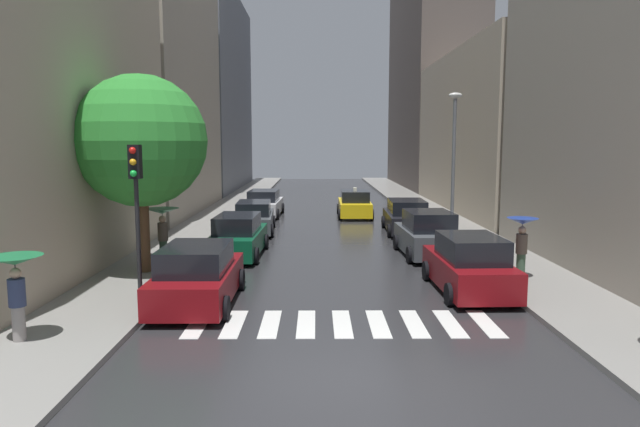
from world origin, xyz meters
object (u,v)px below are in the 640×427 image
object	(u,v)px
traffic_light_left_corner	(136,189)
parked_car_left_nearest	(198,277)
parked_car_left_third	(254,218)
parked_car_left_fourth	(264,204)
pedestrian_by_kerb	(16,276)
parked_car_right_third	(406,217)
lamp_post_right	(454,155)
parked_car_right_nearest	(469,266)
parked_car_left_second	(238,237)
taxi_midroad	(355,204)
pedestrian_foreground	(522,235)
pedestrian_near_tree	(162,221)
street_tree_left	(141,141)
parked_car_right_second	(428,235)

from	to	relation	value
traffic_light_left_corner	parked_car_left_nearest	bearing A→B (deg)	14.55
parked_car_left_nearest	parked_car_left_third	distance (m)	12.77
parked_car_left_fourth	pedestrian_by_kerb	distance (m)	22.67
parked_car_right_third	pedestrian_by_kerb	distance (m)	19.45
pedestrian_by_kerb	traffic_light_left_corner	xyz separation A→B (m)	(1.77, 2.93, 1.67)
lamp_post_right	parked_car_right_third	bearing A→B (deg)	123.90
parked_car_right_nearest	parked_car_right_third	bearing A→B (deg)	-0.99
parked_car_left_second	traffic_light_left_corner	world-z (taller)	traffic_light_left_corner
parked_car_left_fourth	pedestrian_by_kerb	bearing A→B (deg)	173.49
taxi_midroad	pedestrian_foreground	distance (m)	16.88
pedestrian_near_tree	taxi_midroad	bearing A→B (deg)	9.77
parked_car_left_nearest	taxi_midroad	xyz separation A→B (m)	(5.64, 18.73, -0.03)
pedestrian_foreground	street_tree_left	xyz separation A→B (m)	(-12.40, 1.03, 2.98)
pedestrian_near_tree	lamp_post_right	bearing A→B (deg)	-26.25
parked_car_right_second	taxi_midroad	xyz separation A→B (m)	(-2.09, 12.01, -0.08)
street_tree_left	pedestrian_foreground	bearing A→B (deg)	-4.73
parked_car_left_third	pedestrian_near_tree	bearing A→B (deg)	160.52
street_tree_left	parked_car_left_second	bearing A→B (deg)	50.52
pedestrian_foreground	parked_car_right_third	bearing A→B (deg)	-73.58
traffic_light_left_corner	parked_car_left_fourth	bearing A→B (deg)	85.28
parked_car_left_nearest	parked_car_left_second	xyz separation A→B (m)	(0.21, 6.73, -0.01)
parked_car_left_third	street_tree_left	xyz separation A→B (m)	(-2.68, -9.32, 3.80)
parked_car_left_fourth	pedestrian_foreground	xyz separation A→B (m)	(9.80, -16.66, 0.81)
parked_car_left_third	parked_car_left_fourth	xyz separation A→B (m)	(-0.07, 6.31, 0.01)
parked_car_right_second	pedestrian_near_tree	xyz separation A→B (m)	(-9.97, -1.94, 0.84)
parked_car_left_second	parked_car_left_third	bearing A→B (deg)	2.06
pedestrian_by_kerb	traffic_light_left_corner	distance (m)	3.81
taxi_midroad	pedestrian_near_tree	world-z (taller)	pedestrian_near_tree
parked_car_left_nearest	lamp_post_right	size ratio (longest dim) A/B	0.70
pedestrian_by_kerb	street_tree_left	size ratio (longest dim) A/B	0.29
parked_car_left_fourth	traffic_light_left_corner	size ratio (longest dim) A/B	1.12
taxi_midroad	parked_car_right_third	bearing A→B (deg)	-159.62
lamp_post_right	traffic_light_left_corner	bearing A→B (deg)	-136.26
parked_car_left_nearest	pedestrian_foreground	size ratio (longest dim) A/B	2.35
parked_car_right_third	lamp_post_right	world-z (taller)	lamp_post_right
parked_car_left_second	pedestrian_foreground	world-z (taller)	pedestrian_foreground
pedestrian_foreground	pedestrian_by_kerb	world-z (taller)	pedestrian_foreground
parked_car_left_second	parked_car_left_fourth	xyz separation A→B (m)	(-0.10, 12.35, -0.03)
parked_car_left_nearest	street_tree_left	xyz separation A→B (m)	(-2.49, 3.45, 3.75)
parked_car_right_third	street_tree_left	distance (m)	14.32
parked_car_left_second	street_tree_left	bearing A→B (deg)	142.29
parked_car_left_third	taxi_midroad	xyz separation A→B (m)	(5.46, 5.96, 0.02)
parked_car_right_second	pedestrian_by_kerb	xyz separation A→B (m)	(-10.99, -10.04, 0.77)
parked_car_left_second	parked_car_left_third	distance (m)	6.03
parked_car_right_second	parked_car_right_third	size ratio (longest dim) A/B	0.90
pedestrian_near_tree	lamp_post_right	distance (m)	13.10
parked_car_left_third	parked_car_right_nearest	size ratio (longest dim) A/B	1.08
parked_car_left_nearest	pedestrian_by_kerb	world-z (taller)	pedestrian_by_kerb
parked_car_left_second	taxi_midroad	size ratio (longest dim) A/B	1.03
street_tree_left	taxi_midroad	bearing A→B (deg)	61.98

